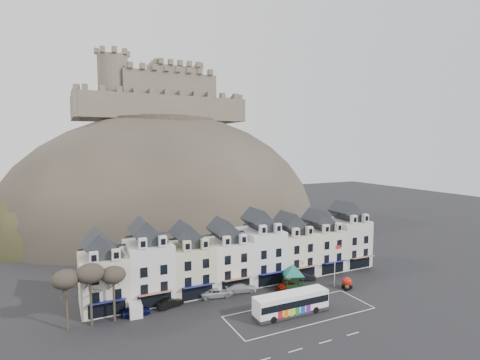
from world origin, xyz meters
The scene contains 21 objects.
ground centered at (0.00, 0.00, 0.00)m, with size 300.00×300.00×0.00m, color black.
coach_bay_markings centered at (2.00, 1.25, 0.00)m, with size 22.00×7.50×0.01m, color silver.
townhouse_terrace centered at (0.15, 15.97, 5.30)m, with size 54.40×9.35×11.80m.
castle_hill centered at (1.25, 68.95, 0.11)m, with size 100.00×76.00×68.00m.
castle centered at (0.51, 75.93, 40.19)m, with size 50.20×22.20×22.00m.
tree_left_far centered at (-29.00, 10.50, 6.90)m, with size 3.61×3.61×8.24m.
tree_left_mid centered at (-26.00, 10.50, 7.24)m, with size 3.78×3.78×8.64m.
tree_left_near centered at (-23.00, 10.50, 6.55)m, with size 3.43×3.43×7.84m.
bus centered at (0.38, 1.27, 1.80)m, with size 11.58×2.84×3.26m.
bus_shelter centered at (6.22, 9.50, 3.29)m, with size 6.29×6.29×4.23m.
red_buoy centered at (14.58, 5.33, 1.01)m, with size 1.69×1.69×1.97m.
flagpole centered at (13.32, 7.00, 4.30)m, with size 1.08×0.26×7.53m.
white_van centered at (-20.02, 11.56, 0.94)m, with size 2.05×4.21×1.87m.
planter_west centered at (13.96, 4.66, 0.44)m, with size 1.00×0.65×0.92m.
planter_east centered at (14.89, 6.14, 0.49)m, with size 1.06×0.72×1.02m.
car_navy centered at (-20.00, 10.93, 0.70)m, with size 1.65×4.10×1.40m, color #0D1041.
car_black centered at (-14.80, 11.41, 0.68)m, with size 1.43×4.11×1.35m, color black.
car_silver centered at (-6.96, 12.00, 0.75)m, with size 2.48×5.29×1.49m, color #B8BDC1.
car_white centered at (-2.59, 12.00, 0.79)m, with size 2.20×5.42×1.57m, color silver.
car_maroon centered at (4.80, 9.50, 0.71)m, with size 1.68×4.17×1.42m, color #651005.
car_charcoal centered at (10.00, 11.91, 0.78)m, with size 1.65×4.74×1.56m, color black.
Camera 1 is at (-29.29, -42.52, 24.65)m, focal length 28.00 mm.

